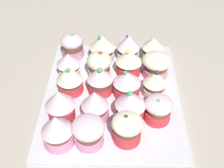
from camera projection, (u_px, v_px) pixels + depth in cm
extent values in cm
cube|color=#B2A899|center=(112.00, 101.00, 69.55)|extent=(180.00, 180.00, 3.00)
cube|color=silver|center=(112.00, 95.00, 68.12)|extent=(38.38, 31.59, 1.20)
cylinder|color=pink|center=(73.00, 52.00, 77.44)|extent=(5.79, 5.79, 2.58)
cylinder|color=brown|center=(72.00, 46.00, 76.16)|extent=(5.49, 5.49, 1.18)
ellipsoid|color=silver|center=(72.00, 41.00, 75.02)|extent=(5.93, 5.93, 3.59)
sphere|color=#4CB266|center=(72.00, 36.00, 73.97)|extent=(1.12, 1.12, 1.12)
cylinder|color=white|center=(70.00, 72.00, 71.56)|extent=(5.34, 5.34, 2.35)
cylinder|color=brown|center=(69.00, 66.00, 70.29)|extent=(4.80, 4.80, 1.37)
cone|color=silver|center=(68.00, 59.00, 68.82)|extent=(5.95, 5.95, 2.96)
sphere|color=#333338|center=(66.00, 53.00, 68.27)|extent=(0.62, 0.62, 0.62)
cylinder|color=#D1333D|center=(71.00, 87.00, 67.68)|extent=(5.95, 5.95, 2.21)
cylinder|color=brown|center=(70.00, 82.00, 66.50)|extent=(5.36, 5.36, 1.25)
cone|color=#F4EDC6|center=(69.00, 74.00, 64.81)|extent=(6.16, 6.16, 3.70)
sphere|color=#4CB266|center=(68.00, 69.00, 63.35)|extent=(1.04, 1.04, 1.04)
cylinder|color=#D1333D|center=(62.00, 113.00, 61.49)|extent=(5.73, 5.73, 2.72)
cylinder|color=brown|center=(61.00, 107.00, 60.19)|extent=(5.13, 5.13, 1.08)
cone|color=silver|center=(59.00, 98.00, 58.51)|extent=(6.41, 6.41, 3.86)
cylinder|color=pink|center=(59.00, 138.00, 56.75)|extent=(6.16, 6.16, 2.44)
cylinder|color=brown|center=(58.00, 132.00, 55.52)|extent=(5.62, 5.62, 1.19)
cone|color=silver|center=(56.00, 124.00, 53.77)|extent=(6.26, 6.26, 3.94)
cylinder|color=white|center=(103.00, 56.00, 76.42)|extent=(6.14, 6.14, 2.40)
cylinder|color=brown|center=(102.00, 50.00, 75.08)|extent=(5.77, 5.77, 1.53)
cone|color=#F4EDC6|center=(102.00, 41.00, 73.32)|extent=(6.62, 6.62, 3.64)
sphere|color=#4CB266|center=(100.00, 37.00, 71.76)|extent=(0.93, 0.93, 0.93)
cylinder|color=white|center=(100.00, 72.00, 71.46)|extent=(5.52, 5.52, 2.33)
cylinder|color=brown|center=(99.00, 67.00, 70.28)|extent=(5.20, 5.20, 1.15)
ellipsoid|color=#F4EDC6|center=(99.00, 61.00, 69.00)|extent=(5.95, 5.95, 4.34)
sphere|color=red|center=(100.00, 54.00, 67.83)|extent=(1.18, 1.18, 1.18)
cylinder|color=#D1333D|center=(100.00, 88.00, 67.35)|extent=(5.70, 5.70, 2.46)
cylinder|color=brown|center=(100.00, 81.00, 66.01)|extent=(5.47, 5.47, 1.47)
cone|color=silver|center=(100.00, 74.00, 64.38)|extent=(5.95, 5.95, 3.33)
sphere|color=#4CB266|center=(100.00, 70.00, 63.04)|extent=(1.18, 1.18, 1.18)
cylinder|color=pink|center=(95.00, 113.00, 61.64)|extent=(5.83, 5.83, 2.32)
cylinder|color=brown|center=(95.00, 107.00, 60.42)|extent=(5.39, 5.39, 1.26)
cone|color=silver|center=(95.00, 99.00, 58.68)|extent=(5.86, 5.86, 3.86)
cylinder|color=pink|center=(89.00, 138.00, 56.81)|extent=(5.85, 5.85, 2.32)
cylinder|color=brown|center=(89.00, 133.00, 55.62)|extent=(5.35, 5.35, 1.18)
ellipsoid|color=silver|center=(88.00, 127.00, 54.46)|extent=(6.48, 6.48, 3.68)
cylinder|color=white|center=(128.00, 55.00, 76.70)|extent=(5.85, 5.85, 2.24)
cylinder|color=brown|center=(128.00, 50.00, 75.47)|extent=(5.32, 5.32, 1.37)
cone|color=silver|center=(129.00, 41.00, 73.66)|extent=(6.01, 6.01, 3.94)
sphere|color=#333338|center=(127.00, 36.00, 72.04)|extent=(0.61, 0.61, 0.61)
cylinder|color=#D1333D|center=(128.00, 69.00, 72.33)|extent=(6.10, 6.10, 2.42)
cylinder|color=brown|center=(129.00, 63.00, 71.10)|extent=(5.40, 5.40, 1.21)
cone|color=#F4EDC6|center=(129.00, 56.00, 69.59)|extent=(6.50, 6.50, 3.21)
sphere|color=#EAD64C|center=(128.00, 52.00, 68.51)|extent=(1.19, 1.19, 1.19)
cylinder|color=#D1333D|center=(126.00, 90.00, 66.80)|extent=(6.20, 6.20, 2.32)
cylinder|color=brown|center=(127.00, 85.00, 65.62)|extent=(5.66, 5.66, 1.17)
cone|color=silver|center=(127.00, 78.00, 64.15)|extent=(6.35, 6.35, 3.11)
sphere|color=#4CB266|center=(125.00, 74.00, 63.07)|extent=(0.95, 0.95, 0.95)
cylinder|color=#D1333D|center=(130.00, 113.00, 61.31)|extent=(5.95, 5.95, 2.69)
cylinder|color=brown|center=(130.00, 107.00, 59.91)|extent=(5.66, 5.66, 1.43)
cone|color=silver|center=(131.00, 99.00, 58.33)|extent=(6.48, 6.48, 3.21)
sphere|color=#4CB266|center=(130.00, 94.00, 57.48)|extent=(1.16, 1.16, 1.16)
cylinder|color=#D1333D|center=(127.00, 134.00, 57.23)|extent=(5.66, 5.66, 2.78)
cylinder|color=brown|center=(127.00, 128.00, 55.90)|extent=(5.17, 5.17, 1.13)
ellipsoid|color=#F4EDC6|center=(127.00, 123.00, 54.88)|extent=(6.18, 6.18, 3.11)
sphere|color=#333338|center=(126.00, 117.00, 54.20)|extent=(0.84, 0.84, 0.84)
cylinder|color=white|center=(152.00, 56.00, 75.97)|extent=(5.30, 5.30, 2.72)
cylinder|color=brown|center=(153.00, 50.00, 74.54)|extent=(4.84, 4.84, 1.45)
cone|color=#F4EDC6|center=(154.00, 43.00, 73.05)|extent=(5.65, 5.65, 2.93)
sphere|color=pink|center=(152.00, 37.00, 72.54)|extent=(0.63, 0.63, 0.63)
cylinder|color=pink|center=(155.00, 71.00, 71.73)|extent=(6.16, 6.16, 2.33)
cylinder|color=brown|center=(156.00, 66.00, 70.55)|extent=(5.54, 5.54, 1.13)
ellipsoid|color=#F4EDC6|center=(157.00, 61.00, 69.38)|extent=(6.89, 6.89, 3.84)
cylinder|color=white|center=(154.00, 91.00, 66.51)|extent=(5.27, 5.27, 2.32)
cylinder|color=brown|center=(155.00, 86.00, 65.30)|extent=(4.88, 4.88, 1.25)
cone|color=#F4EDC6|center=(156.00, 79.00, 63.79)|extent=(5.35, 5.35, 3.18)
sphere|color=#333338|center=(157.00, 73.00, 63.13)|extent=(1.12, 1.12, 1.12)
cylinder|color=#D1333D|center=(157.00, 115.00, 61.21)|extent=(5.59, 5.59, 2.46)
cylinder|color=brown|center=(158.00, 109.00, 60.02)|extent=(4.93, 4.93, 1.05)
ellipsoid|color=silver|center=(159.00, 104.00, 59.01)|extent=(5.90, 5.90, 3.17)
sphere|color=#4CB266|center=(158.00, 101.00, 57.66)|extent=(0.86, 0.86, 0.86)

